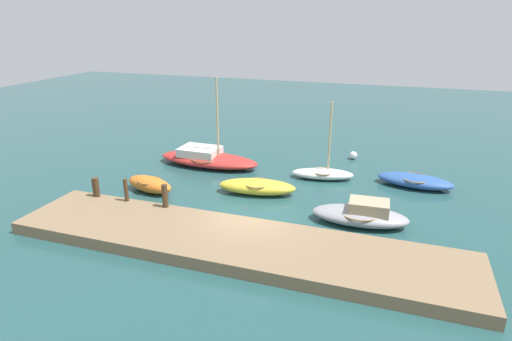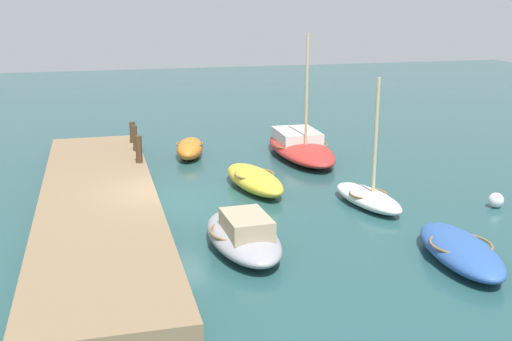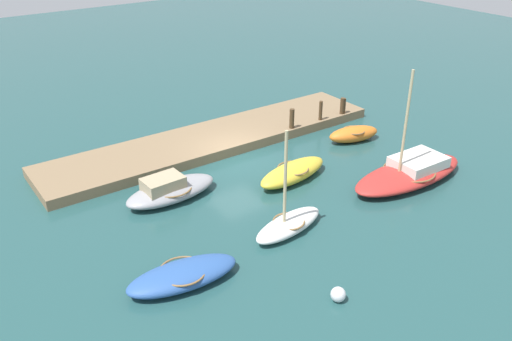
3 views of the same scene
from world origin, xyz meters
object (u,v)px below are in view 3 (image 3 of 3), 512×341
(motorboat_grey, at_px, (170,190))
(marker_buoy, at_px, (338,294))
(mooring_post_east, at_px, (292,119))
(rowboat_white, at_px, (289,224))
(sailboat_red, at_px, (410,172))
(rowboat_yellow, at_px, (293,172))
(rowboat_blue, at_px, (183,275))
(dinghy_orange, at_px, (354,134))
(mooring_post_west, at_px, (343,106))
(mooring_post_mid_west, at_px, (342,106))
(mooring_post_mid_east, at_px, (321,111))

(motorboat_grey, relative_size, marker_buoy, 8.41)
(mooring_post_east, xyz_separation_m, marker_buoy, (6.90, 10.99, -0.78))
(rowboat_white, distance_m, sailboat_red, 6.95)
(rowboat_yellow, relative_size, marker_buoy, 8.18)
(rowboat_white, bearing_deg, rowboat_blue, -4.94)
(rowboat_blue, distance_m, marker_buoy, 5.09)
(dinghy_orange, relative_size, mooring_post_west, 3.43)
(rowboat_white, bearing_deg, marker_buoy, 63.74)
(sailboat_red, xyz_separation_m, mooring_post_east, (1.22, -6.95, 0.57))
(dinghy_orange, bearing_deg, mooring_post_west, -108.17)
(sailboat_red, bearing_deg, mooring_post_west, -108.59)
(sailboat_red, xyz_separation_m, marker_buoy, (8.12, 4.04, -0.21))
(rowboat_white, bearing_deg, motorboat_grey, -72.03)
(motorboat_grey, bearing_deg, sailboat_red, 150.48)
(rowboat_yellow, relative_size, rowboat_blue, 1.02)
(mooring_post_west, distance_m, mooring_post_east, 3.71)
(mooring_post_mid_west, height_order, mooring_post_mid_east, mooring_post_mid_east)
(dinghy_orange, relative_size, mooring_post_mid_east, 2.77)
(rowboat_white, xyz_separation_m, rowboat_yellow, (-2.74, -3.16, 0.05))
(dinghy_orange, xyz_separation_m, mooring_post_mid_west, (-1.34, -2.31, 0.55))
(rowboat_white, height_order, mooring_post_mid_west, rowboat_white)
(mooring_post_mid_west, bearing_deg, rowboat_blue, 27.63)
(rowboat_blue, height_order, marker_buoy, rowboat_blue)
(marker_buoy, bearing_deg, dinghy_orange, -136.61)
(rowboat_yellow, bearing_deg, rowboat_blue, 16.27)
(rowboat_yellow, bearing_deg, dinghy_orange, -173.12)
(mooring_post_west, bearing_deg, rowboat_blue, 27.49)
(rowboat_white, height_order, mooring_post_west, rowboat_white)
(dinghy_orange, xyz_separation_m, mooring_post_east, (2.28, -2.31, 0.62))
(dinghy_orange, bearing_deg, rowboat_yellow, 29.52)
(rowboat_yellow, distance_m, dinghy_orange, 5.47)
(mooring_post_west, height_order, marker_buoy, mooring_post_west)
(rowboat_blue, xyz_separation_m, mooring_post_west, (-14.21, -7.39, 0.59))
(rowboat_blue, bearing_deg, dinghy_orange, -151.25)
(dinghy_orange, distance_m, marker_buoy, 12.63)
(dinghy_orange, xyz_separation_m, motorboat_grey, (10.55, -0.16, 0.03))
(mooring_post_mid_west, distance_m, mooring_post_east, 3.62)
(rowboat_yellow, height_order, mooring_post_east, mooring_post_east)
(marker_buoy, bearing_deg, mooring_post_west, -133.99)
(sailboat_red, bearing_deg, mooring_post_east, -78.93)
(rowboat_yellow, distance_m, marker_buoy, 8.17)
(sailboat_red, distance_m, mooring_post_mid_west, 7.37)
(mooring_post_west, relative_size, mooring_post_mid_west, 0.94)
(mooring_post_east, bearing_deg, sailboat_red, 100.00)
(rowboat_blue, height_order, mooring_post_west, mooring_post_west)
(mooring_post_mid_west, distance_m, mooring_post_mid_east, 1.62)
(rowboat_white, xyz_separation_m, marker_buoy, (1.18, 4.01, -0.09))
(mooring_post_west, bearing_deg, marker_buoy, 46.01)
(rowboat_white, bearing_deg, dinghy_orange, -159.67)
(motorboat_grey, xyz_separation_m, rowboat_blue, (2.23, 5.24, -0.10))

